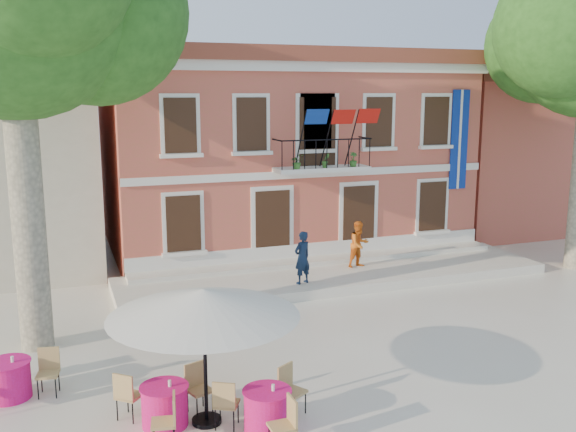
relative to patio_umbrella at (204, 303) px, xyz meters
The scene contains 10 objects.
ground 5.60m from the patio_umbrella, 38.49° to the left, with size 90.00×90.00×0.00m, color beige.
main_building 14.54m from the patio_umbrella, 65.51° to the left, with size 13.50×9.59×7.50m.
neighbor_east 22.93m from the patio_umbrella, 38.23° to the left, with size 9.40×9.40×6.40m.
terrace 9.90m from the patio_umbrella, 51.65° to the left, with size 14.00×3.40×0.30m, color silver.
patio_umbrella is the anchor object (origin of this frame).
pedestrian_navy 8.14m from the patio_umbrella, 55.99° to the left, with size 0.59×0.39×1.62m, color #101E35.
pedestrian_orange 10.49m from the patio_umbrella, 48.17° to the left, with size 0.75×0.59×1.55m, color orange.
cafe_table_0 4.58m from the patio_umbrella, 146.46° to the left, with size 1.77×1.84×0.95m.
cafe_table_1 2.21m from the patio_umbrella, 33.18° to the right, with size 1.87×1.64×0.95m.
cafe_table_2 2.03m from the patio_umbrella, 167.22° to the left, with size 1.84×1.77×0.95m.
Camera 1 is at (-6.33, -13.97, 6.03)m, focal length 40.00 mm.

